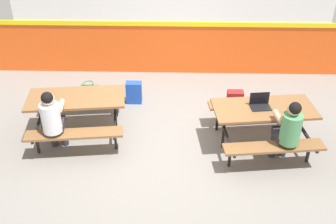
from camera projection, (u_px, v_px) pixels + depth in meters
The scene contains 10 objects.
ground_plane at pixel (168, 138), 7.08m from camera, with size 10.00×10.00×0.02m, color gray.
accent_backdrop at pixel (171, 18), 8.60m from camera, with size 8.00×0.14×2.60m.
picnic_table_left at pixel (77, 106), 6.90m from camera, with size 1.72×1.72×0.74m.
picnic_table_right at pixel (263, 117), 6.61m from camera, with size 1.72×1.72×0.74m.
student_nearer at pixel (52, 118), 6.33m from camera, with size 0.39×0.54×1.21m.
student_further at pixel (289, 128), 6.08m from camera, with size 0.39×0.54×1.21m.
laptop_dark at pixel (260, 104), 6.52m from camera, with size 0.34×0.26×0.22m.
backpack_dark at pixel (134, 92), 8.00m from camera, with size 0.30×0.22×0.44m.
tote_bag_bright at pixel (89, 93), 8.02m from camera, with size 0.34×0.21×0.43m.
satchel_spare at pixel (235, 102), 7.70m from camera, with size 0.30×0.22×0.44m.
Camera 1 is at (0.16, -5.74, 4.16)m, focal length 43.47 mm.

